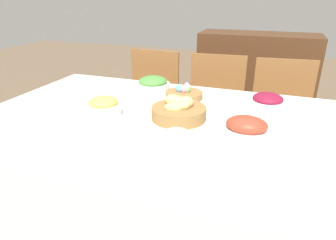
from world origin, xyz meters
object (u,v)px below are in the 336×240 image
(green_salad_bowl, at_px, (153,84))
(fork, at_px, (69,154))
(pineapple_bowl, at_px, (104,107))
(drinking_cup, at_px, (176,142))
(sideboard, at_px, (255,80))
(knife, at_px, (140,168))
(dinner_plate, at_px, (103,160))
(beet_salad_bowl, at_px, (267,103))
(bread_basket, at_px, (179,110))
(ham_platter, at_px, (247,126))
(chair_far_left, at_px, (149,102))
(chair_far_right, at_px, (281,118))
(egg_basket, at_px, (184,94))
(butter_dish, at_px, (61,130))
(spoon, at_px, (149,170))
(chair_far_center, at_px, (214,110))

(green_salad_bowl, xyz_separation_m, fork, (0.00, -0.81, -0.04))
(pineapple_bowl, relative_size, drinking_cup, 1.89)
(sideboard, xyz_separation_m, knife, (-0.21, -2.37, 0.30))
(dinner_plate, height_order, drinking_cup, drinking_cup)
(beet_salad_bowl, distance_m, drinking_cup, 0.62)
(sideboard, height_order, bread_basket, sideboard)
(bread_basket, distance_m, ham_platter, 0.32)
(chair_far_left, relative_size, ham_platter, 3.26)
(chair_far_right, xyz_separation_m, pineapple_bowl, (-0.83, -0.99, 0.33))
(egg_basket, bearing_deg, chair_far_right, 47.92)
(green_salad_bowl, distance_m, butter_dish, 0.69)
(ham_platter, bearing_deg, pineapple_bowl, -175.33)
(dinner_plate, xyz_separation_m, fork, (-0.14, 0.00, -0.00))
(pineapple_bowl, distance_m, fork, 0.37)
(drinking_cup, bearing_deg, pineapple_bowl, 153.09)
(fork, relative_size, spoon, 1.00)
(chair_far_left, bearing_deg, drinking_cup, -59.98)
(spoon, bearing_deg, chair_far_right, 73.85)
(chair_far_left, distance_m, fork, 1.41)
(chair_far_center, height_order, butter_dish, chair_far_center)
(chair_far_center, xyz_separation_m, spoon, (0.04, -1.35, 0.29))
(chair_far_center, xyz_separation_m, pineapple_bowl, (-0.34, -0.99, 0.33))
(spoon, height_order, butter_dish, butter_dish)
(chair_far_center, height_order, knife, chair_far_center)
(chair_far_center, distance_m, sideboard, 1.04)
(egg_basket, bearing_deg, chair_far_left, 128.22)
(pineapple_bowl, bearing_deg, knife, -45.78)
(sideboard, distance_m, dinner_plate, 2.41)
(chair_far_right, xyz_separation_m, drinking_cup, (-0.40, -1.21, 0.33))
(egg_basket, distance_m, ham_platter, 0.50)
(chair_far_right, relative_size, green_salad_bowl, 4.44)
(egg_basket, relative_size, ham_platter, 0.76)
(knife, relative_size, spoon, 1.00)
(fork, distance_m, drinking_cup, 0.39)
(knife, relative_size, drinking_cup, 2.01)
(knife, bearing_deg, dinner_plate, 177.90)
(ham_platter, xyz_separation_m, fork, (-0.59, -0.42, -0.02))
(green_salad_bowl, bearing_deg, knife, -70.61)
(dinner_plate, xyz_separation_m, drinking_cup, (0.22, 0.14, 0.04))
(pineapple_bowl, bearing_deg, bread_basket, 14.91)
(pineapple_bowl, height_order, beet_salad_bowl, pineapple_bowl)
(chair_far_center, bearing_deg, bread_basket, -93.87)
(knife, bearing_deg, ham_platter, 51.95)
(beet_salad_bowl, bearing_deg, fork, -133.73)
(beet_salad_bowl, relative_size, spoon, 0.99)
(beet_salad_bowl, bearing_deg, pineapple_bowl, -156.05)
(chair_far_center, relative_size, ham_platter, 3.26)
(chair_far_center, height_order, dinner_plate, chair_far_center)
(dinner_plate, height_order, knife, dinner_plate)
(sideboard, relative_size, drinking_cup, 13.50)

